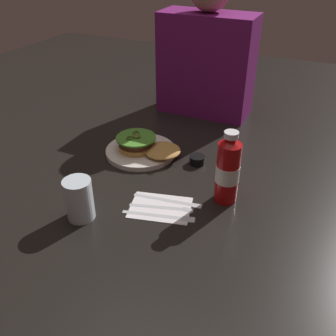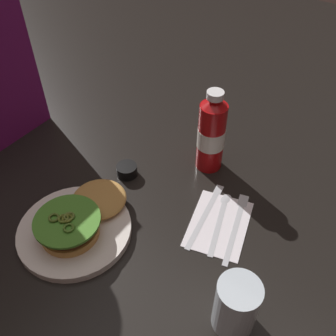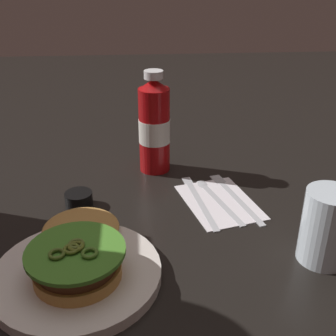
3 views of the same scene
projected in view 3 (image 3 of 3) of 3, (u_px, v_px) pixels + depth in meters
name	position (u px, v px, depth m)	size (l,w,h in m)	color
ground_plane	(151.00, 231.00, 0.71)	(3.00, 3.00, 0.00)	black
dinner_plate	(77.00, 274.00, 0.60)	(0.24, 0.24, 0.02)	silver
burger_sandwich	(78.00, 249.00, 0.61)	(0.23, 0.14, 0.05)	#BE8741
ketchup_bottle	(154.00, 126.00, 0.88)	(0.07, 0.07, 0.22)	#AE0D10
water_glass	(327.00, 227.00, 0.62)	(0.08, 0.08, 0.12)	silver
condiment_cup	(79.00, 199.00, 0.78)	(0.05, 0.05, 0.03)	black
napkin	(219.00, 202.00, 0.79)	(0.17, 0.12, 0.00)	white
fork_utensil	(232.00, 192.00, 0.82)	(0.20, 0.07, 0.00)	silver
spoon_utensil	(213.00, 193.00, 0.82)	(0.18, 0.07, 0.00)	silver
butter_knife	(198.00, 196.00, 0.81)	(0.20, 0.04, 0.00)	silver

